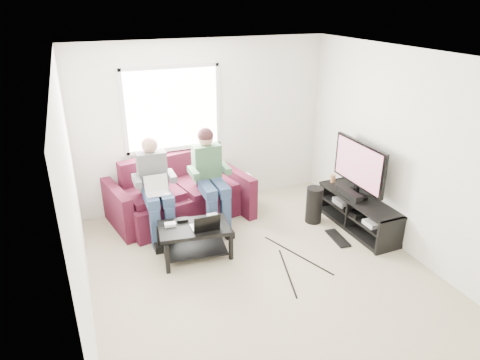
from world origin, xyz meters
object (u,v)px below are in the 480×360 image
(tv, at_px, (359,166))
(tv_stand, at_px, (358,214))
(coffee_table, at_px, (194,234))
(end_table, at_px, (244,194))
(subwoofer, at_px, (314,205))
(sofa, at_px, (179,197))

(tv, bearing_deg, tv_stand, -88.53)
(coffee_table, height_order, tv, tv)
(coffee_table, distance_m, end_table, 1.51)
(tv_stand, height_order, end_table, end_table)
(coffee_table, bearing_deg, tv_stand, -3.61)
(subwoofer, height_order, end_table, end_table)
(coffee_table, height_order, end_table, end_table)
(coffee_table, xyz_separation_m, subwoofer, (1.93, 0.25, -0.05))
(tv, distance_m, subwoofer, 0.89)
(sofa, distance_m, coffee_table, 1.14)
(end_table, bearing_deg, tv_stand, -41.79)
(tv, relative_size, end_table, 1.90)
(coffee_table, relative_size, tv, 0.87)
(coffee_table, height_order, tv_stand, tv_stand)
(tv_stand, bearing_deg, sofa, 151.20)
(end_table, bearing_deg, coffee_table, -137.04)
(coffee_table, distance_m, subwoofer, 1.94)
(sofa, relative_size, tv_stand, 1.48)
(sofa, bearing_deg, coffee_table, -94.07)
(tv, height_order, subwoofer, tv)
(sofa, xyz_separation_m, subwoofer, (1.85, -0.89, -0.06))
(tv, distance_m, end_table, 1.84)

